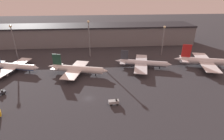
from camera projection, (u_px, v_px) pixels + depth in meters
ground at (88, 99)px, 85.62m from camera, size 600.00×600.00×0.00m
terminal_building at (92, 34)px, 167.97m from camera, size 193.36×28.43×17.93m
airplane_0 at (14, 66)px, 112.85m from camera, size 35.60×32.00×11.50m
airplane_1 at (77, 69)px, 108.42m from camera, size 39.18×29.19×12.68m
airplane_2 at (143, 63)px, 118.14m from camera, size 37.95×34.28×11.55m
airplane_3 at (208, 61)px, 119.36m from camera, size 44.61×37.22×14.97m
service_vehicle_1 at (114, 102)px, 80.75m from camera, size 5.00×2.50×2.93m
lamp_post_0 at (13, 38)px, 127.60m from camera, size 1.80×1.80×25.62m
lamp_post_1 at (89, 35)px, 131.19m from camera, size 1.80×1.80×28.08m
lamp_post_2 at (163, 37)px, 136.67m from camera, size 1.80×1.80×23.20m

